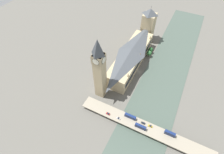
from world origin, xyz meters
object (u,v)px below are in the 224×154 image
at_px(victoria_tower, 148,25).
at_px(car_northbound_tail, 108,114).
at_px(clock_tower, 99,69).
at_px(road_bridge, 144,127).
at_px(car_southbound_lead, 143,123).
at_px(double_decker_bus_rear, 170,133).
at_px(parliament_hall, 131,57).
at_px(double_decker_bus_mid, 141,127).
at_px(car_northbound_lead, 118,118).
at_px(car_northbound_mid, 150,126).
at_px(double_decker_bus_lead, 130,116).

height_order(victoria_tower, car_northbound_tail, victoria_tower).
bearing_deg(clock_tower, road_bridge, 161.33).
distance_m(victoria_tower, car_southbound_lead, 147.31).
distance_m(victoria_tower, double_decker_bus_rear, 156.86).
bearing_deg(parliament_hall, double_decker_bus_rear, 133.07).
relative_size(car_northbound_tail, car_southbound_lead, 0.99).
distance_m(clock_tower, car_southbound_lead, 68.67).
height_order(parliament_hall, clock_tower, clock_tower).
height_order(road_bridge, double_decker_bus_mid, double_decker_bus_mid).
bearing_deg(car_northbound_lead, double_decker_bus_mid, -178.37).
bearing_deg(victoria_tower, car_northbound_tail, 93.66).
height_order(car_northbound_mid, car_northbound_tail, car_northbound_tail).
distance_m(road_bridge, car_northbound_lead, 26.33).
height_order(clock_tower, double_decker_bus_rear, clock_tower).
bearing_deg(double_decker_bus_rear, car_northbound_tail, 5.98).
height_order(double_decker_bus_mid, car_northbound_lead, double_decker_bus_mid).
height_order(double_decker_bus_lead, car_northbound_tail, double_decker_bus_lead).
xyz_separation_m(car_northbound_mid, car_northbound_tail, (42.96, 6.36, 0.02)).
bearing_deg(car_northbound_lead, car_southbound_lead, -165.39).
bearing_deg(double_decker_bus_rear, road_bridge, 7.73).
bearing_deg(road_bridge, car_northbound_mid, -148.90).
bearing_deg(double_decker_bus_lead, victoria_tower, -77.41).
xyz_separation_m(double_decker_bus_mid, car_northbound_tail, (34.71, 0.71, -1.90)).
distance_m(double_decker_bus_lead, car_northbound_lead, 12.05).
relative_size(victoria_tower, car_northbound_lead, 13.42).
relative_size(clock_tower, double_decker_bus_lead, 6.36).
relative_size(parliament_hall, car_southbound_lead, 24.58).
height_order(clock_tower, road_bridge, clock_tower).
xyz_separation_m(double_decker_bus_mid, car_southbound_lead, (-1.01, -5.62, -1.95)).
height_order(parliament_hall, car_northbound_lead, parliament_hall).
relative_size(parliament_hall, double_decker_bus_rear, 9.89).
relative_size(clock_tower, car_northbound_mid, 17.63).
xyz_separation_m(car_northbound_lead, car_northbound_mid, (-31.33, -6.31, 0.09)).
relative_size(victoria_tower, double_decker_bus_mid, 4.68).
bearing_deg(car_northbound_mid, victoria_tower, -69.39).
height_order(double_decker_bus_lead, double_decker_bus_mid, double_decker_bus_mid).
distance_m(car_northbound_mid, car_southbound_lead, 7.24).
distance_m(double_decker_bus_rear, car_southbound_lead, 26.05).
bearing_deg(double_decker_bus_rear, car_northbound_lead, 7.29).
xyz_separation_m(clock_tower, road_bridge, (-58.56, 19.79, -36.82)).
bearing_deg(double_decker_bus_mid, victoria_tower, -73.07).
distance_m(parliament_hall, double_decker_bus_mid, 92.90).
height_order(road_bridge, car_northbound_mid, car_northbound_mid).
distance_m(double_decker_bus_lead, double_decker_bus_mid, 14.14).
xyz_separation_m(parliament_hall, car_northbound_tail, (-9.25, 82.36, -7.46)).
relative_size(clock_tower, car_northbound_lead, 19.56).
distance_m(double_decker_bus_rear, car_northbound_lead, 50.51).
bearing_deg(car_southbound_lead, car_northbound_lead, 14.61).
xyz_separation_m(victoria_tower, road_bridge, (-47.04, 142.13, -20.36)).
distance_m(car_northbound_lead, car_northbound_mid, 31.95).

